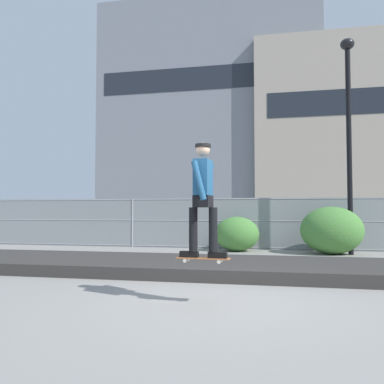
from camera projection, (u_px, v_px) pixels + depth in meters
ground_plane at (220, 303)px, 6.06m from camera, size 120.00×120.00×0.00m
gravel_berm at (238, 267)px, 8.98m from camera, size 17.07×2.82×0.26m
skateboard at (203, 259)px, 6.00m from camera, size 0.81×0.26×0.07m
skater at (203, 192)px, 6.05m from camera, size 0.73×0.60×1.73m
chain_fence at (252, 223)px, 14.45m from camera, size 27.21×0.06×1.85m
street_lamp at (349, 119)px, 12.86m from camera, size 0.44×0.44×6.95m
parked_car_near at (141, 222)px, 19.29m from camera, size 4.51×2.18×1.66m
library_building at (214, 121)px, 49.17m from camera, size 24.37×14.41×24.72m
shrub_left at (237, 234)px, 13.75m from camera, size 1.53×1.25×1.18m
shrub_center at (332, 230)px, 12.85m from camera, size 1.97×1.61×1.52m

